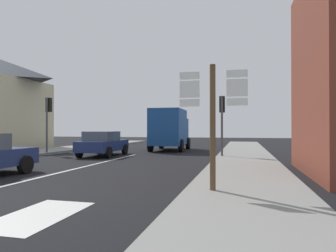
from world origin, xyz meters
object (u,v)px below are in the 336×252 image
object	(u,v)px
route_sign_post	(213,117)
traffic_light_near_right	(222,112)
delivery_truck	(170,128)
traffic_light_near_left	(48,112)
sedan_far	(103,143)

from	to	relation	value
route_sign_post	traffic_light_near_right	bearing A→B (deg)	92.35
delivery_truck	traffic_light_near_left	distance (m)	8.56
route_sign_post	traffic_light_near_right	xyz separation A→B (m)	(-0.39, 9.59, 0.64)
delivery_truck	traffic_light_near_left	size ratio (longest dim) A/B	1.41
sedan_far	route_sign_post	size ratio (longest dim) A/B	1.34
sedan_far	delivery_truck	world-z (taller)	delivery_truck
traffic_light_near_left	traffic_light_near_right	size ratio (longest dim) A/B	1.05
delivery_truck	traffic_light_near_left	xyz separation A→B (m)	(-6.74, -5.17, 1.02)
delivery_truck	route_sign_post	bearing A→B (deg)	-72.56
sedan_far	traffic_light_near_left	xyz separation A→B (m)	(-3.92, 0.22, 1.91)
route_sign_post	traffic_light_near_right	world-z (taller)	traffic_light_near_right
sedan_far	route_sign_post	xyz separation A→B (m)	(7.41, -9.23, 1.15)
delivery_truck	traffic_light_near_left	bearing A→B (deg)	-142.50
delivery_truck	traffic_light_near_right	xyz separation A→B (m)	(4.20, -5.03, 0.90)
traffic_light_near_right	delivery_truck	bearing A→B (deg)	129.85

